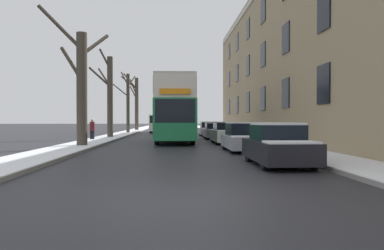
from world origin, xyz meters
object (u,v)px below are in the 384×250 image
Objects in this scene: double_decker_bus at (175,107)px; parked_car_4 at (209,129)px; parked_car_3 at (216,131)px; parked_car_1 at (245,138)px; bare_tree_left_3 at (136,102)px; pedestrian_left_sidewalk at (92,129)px; bare_tree_left_2 at (128,102)px; parked_car_0 at (278,146)px; parked_car_2 at (227,133)px; bare_tree_left_0 at (81,84)px; bare_tree_left_1 at (109,95)px; oncoming_van at (158,123)px.

double_decker_bus is 2.62× the size of parked_car_4.
parked_car_1 is at bearing -90.00° from parked_car_3.
pedestrian_left_sidewalk is (-0.56, -26.53, -3.31)m from bare_tree_left_3.
parked_car_0 is (8.58, -29.86, -2.96)m from bare_tree_left_2.
parked_car_0 is at bearing -78.04° from bare_tree_left_3.
parked_car_2 is at bearing -30.68° from double_decker_bus.
parked_car_1 is (8.55, -2.57, -2.83)m from bare_tree_left_0.
parked_car_1 is (8.77, -35.62, -3.55)m from bare_tree_left_3.
pedestrian_left_sidewalk is (-0.75, -14.99, -2.73)m from bare_tree_left_2.
bare_tree_left_3 reaches higher than parked_car_3.
bare_tree_left_3 is 1.86× the size of parked_car_2.
parked_car_1 is 6.11m from parked_car_2.
bare_tree_left_3 is 28.07m from double_decker_bus.
bare_tree_left_1 is at bearing 124.17° from parked_car_1.
bare_tree_left_2 reaches higher than parked_car_1.
parked_car_3 is at bearing 90.00° from parked_car_1.
bare_tree_left_3 is 4.97× the size of pedestrian_left_sidewalk.
parked_car_4 is at bearing -35.55° from bare_tree_left_2.
parked_car_4 is (8.58, -6.13, -2.98)m from bare_tree_left_2.
bare_tree_left_0 is 7.65m from double_decker_bus.
bare_tree_left_1 is at bearing -89.91° from bare_tree_left_3.
parked_car_1 is (3.40, -8.13, -1.79)m from double_decker_bus.
bare_tree_left_2 is 1.56× the size of parked_car_2.
bare_tree_left_1 reaches higher than parked_car_0.
double_decker_bus reaches higher than oncoming_van.
bare_tree_left_3 reaches higher than double_decker_bus.
bare_tree_left_2 is at bearing 90.09° from bare_tree_left_0.
bare_tree_left_3 is (-0.04, 22.76, 0.60)m from bare_tree_left_1.
parked_car_1 is 12.31m from parked_car_3.
parked_car_1 is (8.58, -24.08, -2.97)m from bare_tree_left_2.
parked_car_0 is 17.56m from pedestrian_left_sidewalk.
parked_car_0 is (3.40, -13.91, -1.78)m from double_decker_bus.
bare_tree_left_3 reaches higher than parked_car_2.
parked_car_4 is at bearing -62.49° from oncoming_van.
bare_tree_left_0 reaches higher than double_decker_bus.
bare_tree_left_3 is 1.45× the size of oncoming_van.
bare_tree_left_1 is at bearing 142.31° from parked_car_2.
bare_tree_left_0 is at bearing -132.84° from double_decker_bus.
bare_tree_left_3 is 1.97× the size of parked_car_3.
pedestrian_left_sidewalk is (-9.33, -8.86, 0.25)m from parked_car_4.
bare_tree_left_2 reaches higher than pedestrian_left_sidewalk.
double_decker_bus is at bearing -41.57° from bare_tree_left_1.
bare_tree_left_1 is 4.53× the size of pedestrian_left_sidewalk.
parked_car_3 is 16.73m from oncoming_van.
parked_car_2 is 1.06× the size of parked_car_3.
parked_car_1 is at bearing -90.00° from parked_car_4.
double_decker_bus is at bearing -109.06° from parked_car_4.
double_decker_bus is 2.51× the size of parked_car_3.
bare_tree_left_3 is at bearing 90.09° from bare_tree_left_1.
double_decker_bus is 6.31× the size of pedestrian_left_sidewalk.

